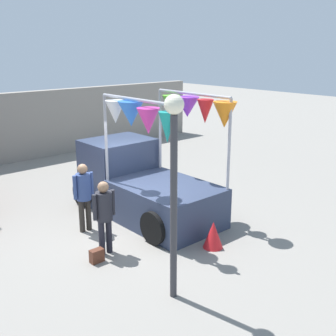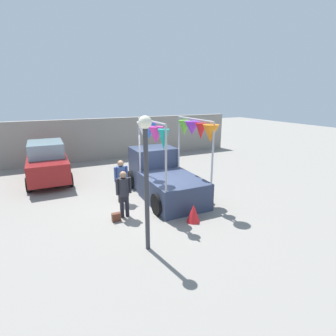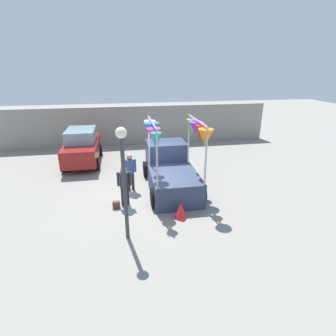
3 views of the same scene
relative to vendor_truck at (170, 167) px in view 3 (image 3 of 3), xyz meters
The scene contains 9 objects.
ground_plane 1.38m from the vendor_truck, 144.43° to the right, with size 60.00×60.00×0.00m, color gray.
vendor_truck is the anchor object (origin of this frame).
parked_car 5.78m from the vendor_truck, 136.57° to the left, with size 1.88×4.00×1.88m.
person_customer 2.44m from the vendor_truck, 146.29° to the right, with size 0.53×0.34×1.60m.
person_vendor 1.75m from the vendor_truck, behind, with size 0.53×0.34×1.65m.
handbag 2.95m from the vendor_truck, 146.86° to the right, with size 0.28×0.16×0.28m, color #592D1E.
street_lamp 4.26m from the vendor_truck, 120.10° to the right, with size 0.32×0.32×3.54m.
brick_boundary_wall 7.33m from the vendor_truck, 96.38° to the left, with size 18.00×0.36×2.60m, color gray.
folded_kite_bundle_crimson 2.75m from the vendor_truck, 92.50° to the right, with size 0.44×0.44×0.60m, color red.
Camera 3 is at (-1.19, -9.95, 5.05)m, focal length 28.00 mm.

